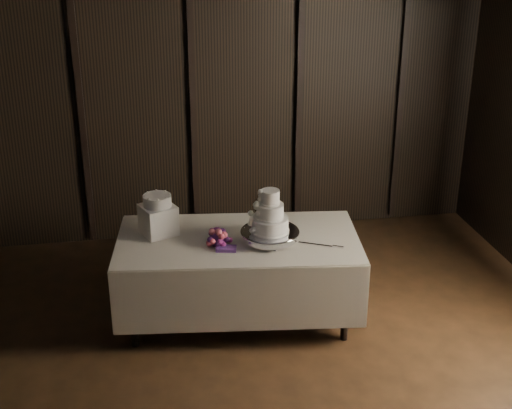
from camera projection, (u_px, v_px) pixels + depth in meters
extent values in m
cube|color=black|center=(192.00, 97.00, 7.18)|extent=(6.04, 0.04, 3.04)
cube|color=silver|center=(238.00, 239.00, 5.86)|extent=(2.09, 1.26, 0.01)
cube|color=white|center=(239.00, 281.00, 6.01)|extent=(1.92, 1.13, 0.71)
cylinder|color=silver|center=(270.00, 236.00, 5.79)|extent=(0.54, 0.54, 0.09)
cylinder|color=white|center=(270.00, 224.00, 5.75)|extent=(0.30, 0.30, 0.12)
cylinder|color=white|center=(270.00, 211.00, 5.70)|extent=(0.22, 0.22, 0.12)
cylinder|color=white|center=(270.00, 197.00, 5.65)|extent=(0.15, 0.15, 0.12)
cube|color=white|center=(158.00, 220.00, 5.89)|extent=(0.34, 0.34, 0.25)
cylinder|color=white|center=(157.00, 201.00, 5.83)|extent=(0.24, 0.24, 0.09)
cube|color=silver|center=(315.00, 244.00, 5.74)|extent=(0.34, 0.19, 0.01)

